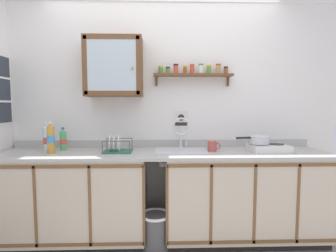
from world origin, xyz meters
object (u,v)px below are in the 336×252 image
(hot_plate_stove, at_px, (268,148))
(dish_rack, at_px, (117,148))
(bottle_juice_amber_2, at_px, (51,138))
(saucepan, at_px, (259,139))
(sink, at_px, (181,152))
(trash_bin, at_px, (156,231))
(bottle_water_clear_1, at_px, (47,138))
(bottle_soda_green_0, at_px, (63,140))
(wall_cabinet, at_px, (114,67))
(warning_sign, at_px, (181,120))
(mug, at_px, (212,146))

(hot_plate_stove, distance_m, dish_rack, 1.53)
(bottle_juice_amber_2, height_order, dish_rack, bottle_juice_amber_2)
(saucepan, bearing_deg, hot_plate_stove, -13.37)
(sink, distance_m, trash_bin, 0.79)
(bottle_water_clear_1, xyz_separation_m, bottle_juice_amber_2, (0.10, -0.15, 0.02))
(dish_rack, bearing_deg, bottle_soda_green_0, 168.64)
(bottle_juice_amber_2, relative_size, dish_rack, 1.10)
(saucepan, xyz_separation_m, trash_bin, (-1.05, -0.23, -0.84))
(bottle_soda_green_0, xyz_separation_m, wall_cabinet, (0.52, 0.05, 0.75))
(hot_plate_stove, height_order, warning_sign, warning_sign)
(warning_sign, bearing_deg, dish_rack, -156.03)
(saucepan, xyz_separation_m, wall_cabinet, (-1.48, 0.13, 0.74))
(wall_cabinet, xyz_separation_m, trash_bin, (0.43, -0.36, -1.58))
(saucepan, bearing_deg, trash_bin, -167.83)
(bottle_water_clear_1, bearing_deg, mug, -3.11)
(warning_sign, bearing_deg, bottle_juice_amber_2, -165.26)
(bottle_water_clear_1, bearing_deg, warning_sign, 7.78)
(bottle_water_clear_1, bearing_deg, saucepan, -2.00)
(sink, bearing_deg, bottle_soda_green_0, 176.32)
(hot_plate_stove, xyz_separation_m, bottle_juice_amber_2, (-2.16, -0.05, 0.11))
(bottle_soda_green_0, bearing_deg, saucepan, -2.42)
(dish_rack, xyz_separation_m, warning_sign, (0.66, 0.29, 0.26))
(bottle_juice_amber_2, distance_m, wall_cabinet, 0.94)
(bottle_water_clear_1, height_order, dish_rack, bottle_water_clear_1)
(trash_bin, bearing_deg, bottle_water_clear_1, 164.83)
(sink, height_order, bottle_juice_amber_2, sink)
(bottle_water_clear_1, distance_m, dish_rack, 0.74)
(hot_plate_stove, bearing_deg, bottle_juice_amber_2, -178.64)
(wall_cabinet, bearing_deg, mug, -8.50)
(bottle_juice_amber_2, bearing_deg, mug, 2.07)
(warning_sign, bearing_deg, bottle_soda_green_0, -171.62)
(bottle_juice_amber_2, distance_m, mug, 1.59)
(bottle_water_clear_1, height_order, warning_sign, warning_sign)
(hot_plate_stove, distance_m, trash_bin, 1.39)
(dish_rack, height_order, trash_bin, dish_rack)
(mug, bearing_deg, bottle_soda_green_0, 176.22)
(saucepan, distance_m, warning_sign, 0.84)
(saucepan, distance_m, dish_rack, 1.44)
(bottle_water_clear_1, xyz_separation_m, dish_rack, (0.73, -0.10, -0.08))
(dish_rack, relative_size, mug, 2.22)
(hot_plate_stove, height_order, bottle_water_clear_1, bottle_water_clear_1)
(sink, height_order, warning_sign, warning_sign)
(mug, xyz_separation_m, wall_cabinet, (-1.00, 0.15, 0.80))
(saucepan, height_order, trash_bin, saucepan)
(bottle_water_clear_1, distance_m, wall_cabinet, 1.00)
(bottle_soda_green_0, xyz_separation_m, bottle_juice_amber_2, (-0.06, -0.16, 0.04))
(bottle_juice_amber_2, distance_m, dish_rack, 0.64)
(bottle_soda_green_0, relative_size, mug, 1.88)
(hot_plate_stove, height_order, dish_rack, dish_rack)
(hot_plate_stove, xyz_separation_m, bottle_soda_green_0, (-2.10, 0.11, 0.07))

